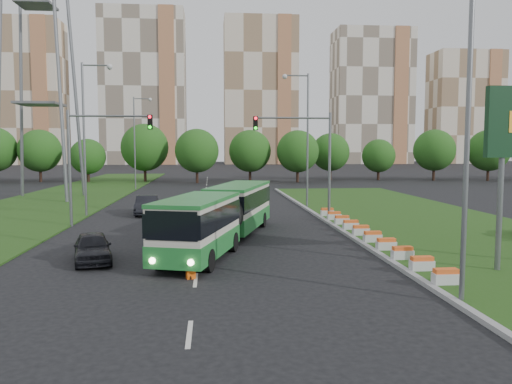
{
  "coord_description": "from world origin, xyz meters",
  "views": [
    {
      "loc": [
        -2.33,
        -26.2,
        5.39
      ],
      "look_at": [
        0.53,
        5.51,
        2.6
      ],
      "focal_mm": 35.0,
      "sensor_mm": 36.0,
      "label": 1
    }
  ],
  "objects": [
    {
      "name": "traffic_mast_left",
      "position": [
        -10.38,
        9.0,
        5.35
      ],
      "size": [
        5.76,
        0.32,
        8.0
      ],
      "color": "slate",
      "rests_on": "ground"
    },
    {
      "name": "left_verge",
      "position": [
        -18.0,
        25.0,
        0.05
      ],
      "size": [
        12.0,
        110.0,
        0.1
      ],
      "primitive_type": "cube",
      "color": "#244B15",
      "rests_on": "ground"
    },
    {
      "name": "articulated_bus",
      "position": [
        -1.87,
        2.01,
        1.64
      ],
      "size": [
        2.53,
        16.24,
        2.67
      ],
      "rotation": [
        0.0,
        0.0,
        -0.29
      ],
      "color": "beige",
      "rests_on": "ground"
    },
    {
      "name": "car_left_far",
      "position": [
        -7.6,
        14.89,
        0.77
      ],
      "size": [
        1.81,
        4.71,
        1.53
      ],
      "primitive_type": "imported",
      "rotation": [
        0.0,
        0.0,
        0.04
      ],
      "color": "black",
      "rests_on": "ground"
    },
    {
      "name": "flower_planters",
      "position": [
        6.7,
        1.9,
        0.45
      ],
      "size": [
        1.1,
        20.3,
        0.6
      ],
      "primitive_type": null,
      "color": "silver",
      "rests_on": "grass_median"
    },
    {
      "name": "street_lamps",
      "position": [
        -3.0,
        10.0,
        6.0
      ],
      "size": [
        36.0,
        60.0,
        12.0
      ],
      "primitive_type": null,
      "color": "slate",
      "rests_on": "ground"
    },
    {
      "name": "car_left_near",
      "position": [
        -7.98,
        -2.23,
        0.7
      ],
      "size": [
        2.64,
        4.41,
        1.41
      ],
      "primitive_type": "imported",
      "rotation": [
        0.0,
        0.0,
        0.25
      ],
      "color": "black",
      "rests_on": "ground"
    },
    {
      "name": "apartment_tower_west",
      "position": [
        -65.0,
        150.0,
        24.0
      ],
      "size": [
        26.0,
        15.0,
        48.0
      ],
      "primitive_type": "cube",
      "color": "beige",
      "rests_on": "ground"
    },
    {
      "name": "tree_line",
      "position": [
        10.0,
        55.0,
        4.5
      ],
      "size": [
        120.0,
        8.0,
        9.0
      ],
      "primitive_type": null,
      "color": "#194712",
      "rests_on": "ground"
    },
    {
      "name": "pedestrian",
      "position": [
        -4.42,
        -3.16,
        0.89
      ],
      "size": [
        0.45,
        0.67,
        1.79
      ],
      "primitive_type": "imported",
      "rotation": [
        0.0,
        0.0,
        1.61
      ],
      "color": "gray",
      "rests_on": "ground"
    },
    {
      "name": "median_kerb",
      "position": [
        6.05,
        8.0,
        0.09
      ],
      "size": [
        0.3,
        60.0,
        0.18
      ],
      "primitive_type": "cube",
      "color": "gray",
      "rests_on": "ground"
    },
    {
      "name": "apartment_tower_cwest",
      "position": [
        -25.0,
        150.0,
        26.0
      ],
      "size": [
        28.0,
        15.0,
        52.0
      ],
      "primitive_type": "cube",
      "color": "silver",
      "rests_on": "ground"
    },
    {
      "name": "grass_median",
      "position": [
        13.0,
        8.0,
        0.07
      ],
      "size": [
        14.0,
        60.0,
        0.15
      ],
      "primitive_type": "cube",
      "color": "#244B15",
      "rests_on": "ground"
    },
    {
      "name": "shopping_trolley",
      "position": [
        -3.2,
        -5.77,
        0.3
      ],
      "size": [
        0.36,
        0.38,
        0.61
      ],
      "rotation": [
        0.0,
        0.0,
        0.28
      ],
      "color": "#ED570C",
      "rests_on": "ground"
    },
    {
      "name": "lane_markings",
      "position": [
        -3.0,
        20.0,
        0.0
      ],
      "size": [
        0.2,
        100.0,
        0.01
      ],
      "primitive_type": null,
      "color": "silver",
      "rests_on": "ground"
    },
    {
      "name": "apartment_tower_ceast",
      "position": [
        15.0,
        150.0,
        25.0
      ],
      "size": [
        25.0,
        15.0,
        50.0
      ],
      "primitive_type": "cube",
      "color": "beige",
      "rests_on": "ground"
    },
    {
      "name": "apartment_tower_east",
      "position": [
        55.0,
        150.0,
        23.5
      ],
      "size": [
        27.0,
        15.0,
        47.0
      ],
      "primitive_type": "cube",
      "color": "silver",
      "rests_on": "ground"
    },
    {
      "name": "ground",
      "position": [
        0.0,
        0.0,
        0.0
      ],
      "size": [
        360.0,
        360.0,
        0.0
      ],
      "primitive_type": "plane",
      "color": "black",
      "rests_on": "ground"
    },
    {
      "name": "traffic_mast_median",
      "position": [
        4.78,
        10.0,
        5.35
      ],
      "size": [
        5.76,
        0.32,
        8.0
      ],
      "color": "slate",
      "rests_on": "ground"
    },
    {
      "name": "midrise_east",
      "position": [
        90.0,
        150.0,
        20.0
      ],
      "size": [
        24.0,
        14.0,
        40.0
      ],
      "primitive_type": "cube",
      "color": "beige",
      "rests_on": "ground"
    }
  ]
}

